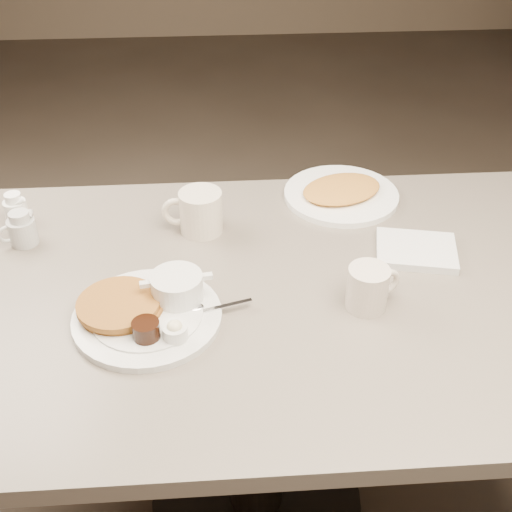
{
  "coord_description": "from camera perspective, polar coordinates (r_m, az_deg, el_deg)",
  "views": [
    {
      "loc": [
        -0.07,
        -1.06,
        1.61
      ],
      "look_at": [
        0.0,
        0.02,
        0.82
      ],
      "focal_mm": 46.51,
      "sensor_mm": 36.0,
      "label": 1
    }
  ],
  "objects": [
    {
      "name": "diner_table",
      "position": [
        1.48,
        0.05,
        -8.0
      ],
      "size": [
        1.5,
        0.9,
        0.75
      ],
      "color": "slate",
      "rests_on": "ground"
    },
    {
      "name": "main_plate",
      "position": [
        1.3,
        -9.17,
        -4.43
      ],
      "size": [
        0.37,
        0.33,
        0.07
      ],
      "color": "silver",
      "rests_on": "diner_table"
    },
    {
      "name": "coffee_mug_near",
      "position": [
        1.31,
        9.68,
        -2.65
      ],
      "size": [
        0.12,
        0.11,
        0.09
      ],
      "color": "beige",
      "rests_on": "diner_table"
    },
    {
      "name": "napkin",
      "position": [
        1.5,
        13.61,
        0.47
      ],
      "size": [
        0.2,
        0.17,
        0.02
      ],
      "color": "silver",
      "rests_on": "diner_table"
    },
    {
      "name": "coffee_mug_far",
      "position": [
        1.52,
        -4.91,
        3.8
      ],
      "size": [
        0.14,
        0.11,
        0.1
      ],
      "color": "beige",
      "rests_on": "diner_table"
    },
    {
      "name": "creamer_left",
      "position": [
        1.57,
        -19.51,
        2.17
      ],
      "size": [
        0.09,
        0.07,
        0.08
      ],
      "color": "#B8B7B3",
      "rests_on": "diner_table"
    },
    {
      "name": "creamer_right",
      "position": [
        1.64,
        -19.97,
        3.73
      ],
      "size": [
        0.07,
        0.06,
        0.08
      ],
      "color": "white",
      "rests_on": "diner_table"
    },
    {
      "name": "hash_plate",
      "position": [
        1.67,
        7.34,
        5.4
      ],
      "size": [
        0.38,
        0.38,
        0.04
      ],
      "color": "white",
      "rests_on": "diner_table"
    }
  ]
}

